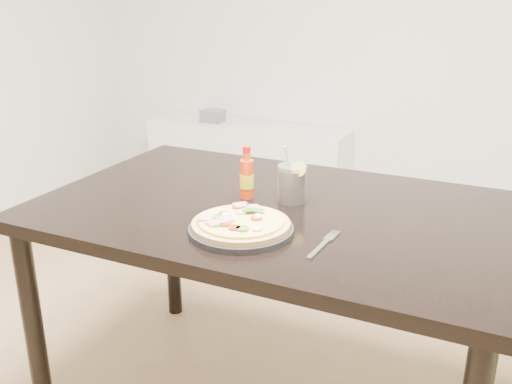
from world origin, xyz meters
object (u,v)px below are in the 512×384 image
at_px(plate, 241,230).
at_px(dining_table, 273,230).
at_px(fork, 324,243).
at_px(hot_sauce_bottle, 247,178).
at_px(cola_cup, 292,184).
at_px(pizza, 241,223).
at_px(media_console, 247,160).

bearing_deg(plate, dining_table, 91.46).
bearing_deg(plate, fork, 5.85).
distance_m(hot_sauce_bottle, cola_cup, 0.14).
height_order(pizza, hot_sauce_bottle, hot_sauce_bottle).
bearing_deg(media_console, fork, -59.24).
bearing_deg(pizza, hot_sauce_bottle, 112.54).
distance_m(cola_cup, fork, 0.32).
distance_m(fork, media_console, 2.53).
xyz_separation_m(plate, fork, (0.23, 0.02, -0.01)).
relative_size(dining_table, cola_cup, 7.88).
height_order(dining_table, media_console, dining_table).
xyz_separation_m(cola_cup, fork, (0.19, -0.26, -0.05)).
bearing_deg(plate, hot_sauce_bottle, 112.78).
xyz_separation_m(pizza, cola_cup, (0.04, 0.28, 0.03)).
height_order(plate, fork, plate).
relative_size(dining_table, media_console, 1.00).
bearing_deg(media_console, plate, -64.20).
relative_size(fork, media_console, 0.13).
bearing_deg(cola_cup, dining_table, -127.30).
bearing_deg(dining_table, fork, -41.12).
xyz_separation_m(pizza, fork, (0.23, 0.02, -0.02)).
relative_size(pizza, hot_sauce_bottle, 1.59).
xyz_separation_m(dining_table, media_console, (-1.03, 1.93, -0.42)).
relative_size(cola_cup, media_console, 0.13).
bearing_deg(cola_cup, pizza, -97.25).
height_order(hot_sauce_bottle, cola_cup, cola_cup).
relative_size(dining_table, fork, 7.42).
distance_m(pizza, cola_cup, 0.28).
bearing_deg(fork, media_console, 124.22).
bearing_deg(cola_cup, plate, -96.99).
bearing_deg(fork, dining_table, 142.34).
xyz_separation_m(dining_table, plate, (0.01, -0.23, 0.09)).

